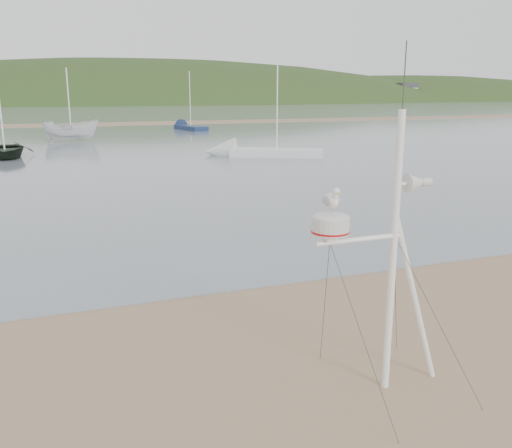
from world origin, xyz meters
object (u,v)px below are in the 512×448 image
object	(u,v)px
boat_dark	(1,119)
sailboat_white_near	(243,152)
sailboat_blue_far	(183,127)
mast_rig	(388,314)
boat_white	(70,113)

from	to	relation	value
boat_dark	sailboat_white_near	world-z (taller)	sailboat_white_near
boat_dark	sailboat_white_near	xyz separation A→B (m)	(15.20, -4.65, -2.30)
boat_dark	sailboat_blue_far	bearing A→B (deg)	50.25
mast_rig	sailboat_blue_far	bearing A→B (deg)	79.59
mast_rig	boat_white	xyz separation A→B (m)	(-2.51, 44.93, 1.28)
sailboat_white_near	boat_dark	bearing A→B (deg)	163.00
sailboat_white_near	boat_white	bearing A→B (deg)	123.27
sailboat_blue_far	sailboat_white_near	world-z (taller)	sailboat_white_near
boat_dark	sailboat_blue_far	distance (m)	29.67
mast_rig	sailboat_blue_far	xyz separation A→B (m)	(10.52, 57.26, -0.90)
boat_dark	boat_white	size ratio (longest dim) A/B	1.05
sailboat_white_near	mast_rig	bearing A→B (deg)	-105.43
boat_dark	boat_white	xyz separation A→B (m)	(4.70, 11.35, -0.12)
boat_white	sailboat_blue_far	world-z (taller)	sailboat_blue_far
sailboat_blue_far	sailboat_white_near	distance (m)	28.44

